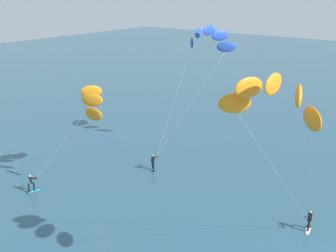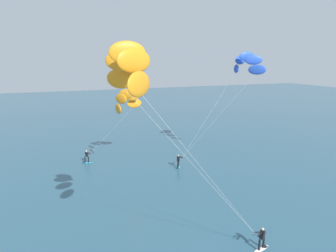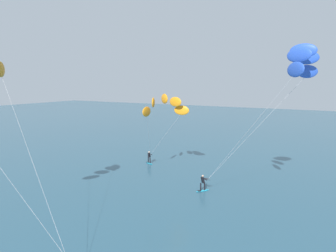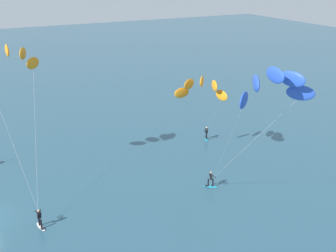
% 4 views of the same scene
% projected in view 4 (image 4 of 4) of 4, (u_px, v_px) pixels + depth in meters
% --- Properties ---
extents(kitesurfer_nearshore, '(10.57, 5.59, 13.57)m').
position_uv_depth(kitesurfer_nearshore, '(9.00, 64.00, 35.94)').
color(kitesurfer_nearshore, white).
rests_on(kitesurfer_nearshore, ground).
extents(kitesurfer_mid_water, '(10.16, 6.21, 13.74)m').
position_uv_depth(kitesurfer_mid_water, '(271.00, 91.00, 27.73)').
color(kitesurfer_mid_water, '#23ADD1').
rests_on(kitesurfer_mid_water, ground).
extents(kitesurfer_far_out, '(7.51, 6.74, 9.53)m').
position_uv_depth(kitesurfer_far_out, '(202.00, 90.00, 42.01)').
color(kitesurfer_far_out, '#23ADD1').
rests_on(kitesurfer_far_out, ground).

